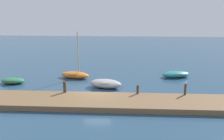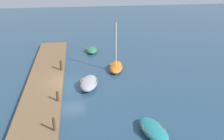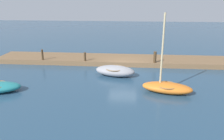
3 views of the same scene
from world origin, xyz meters
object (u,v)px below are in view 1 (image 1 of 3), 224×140
object	(u,v)px
rowboat_orange	(75,74)
mooring_post_mid_west	(138,89)
dinghy_green	(13,81)
rowboat_grey	(106,84)
mooring_post_west	(65,87)
mooring_post_mid_east	(185,89)
rowboat_teal	(176,74)

from	to	relation	value
rowboat_orange	mooring_post_mid_west	distance (m)	8.74
dinghy_green	rowboat_orange	bearing A→B (deg)	20.78
rowboat_grey	mooring_post_mid_west	world-z (taller)	mooring_post_mid_west
rowboat_orange	mooring_post_mid_west	bearing A→B (deg)	-28.81
rowboat_orange	mooring_post_west	distance (m)	5.68
rowboat_grey	mooring_post_mid_east	bearing A→B (deg)	-9.17
mooring_post_mid_west	mooring_post_west	bearing A→B (deg)	180.00
rowboat_orange	mooring_post_mid_east	distance (m)	12.11
rowboat_grey	rowboat_teal	size ratio (longest dim) A/B	0.99
rowboat_teal	mooring_post_west	world-z (taller)	mooring_post_west
mooring_post_west	mooring_post_mid_west	world-z (taller)	mooring_post_west
mooring_post_mid_west	mooring_post_mid_east	size ratio (longest dim) A/B	0.81
rowboat_teal	mooring_post_mid_east	xyz separation A→B (m)	(-0.62, -6.58, 0.59)
mooring_post_mid_east	mooring_post_west	bearing A→B (deg)	180.00
dinghy_green	mooring_post_west	distance (m)	7.24
rowboat_orange	mooring_post_west	size ratio (longest dim) A/B	5.15
rowboat_grey	mooring_post_mid_west	bearing A→B (deg)	-30.00
rowboat_orange	mooring_post_west	world-z (taller)	rowboat_orange
dinghy_green	rowboat_teal	world-z (taller)	rowboat_teal
dinghy_green	mooring_post_mid_east	distance (m)	17.12
rowboat_orange	rowboat_teal	xyz separation A→B (m)	(11.32, 0.94, -0.06)
dinghy_green	mooring_post_mid_east	bearing A→B (deg)	-10.95
rowboat_teal	mooring_post_mid_west	size ratio (longest dim) A/B	4.37
rowboat_teal	dinghy_green	bearing A→B (deg)	177.21
dinghy_green	rowboat_orange	xyz separation A→B (m)	(6.07, 2.23, 0.11)
dinghy_green	rowboat_orange	size ratio (longest dim) A/B	0.47
rowboat_orange	dinghy_green	bearing A→B (deg)	-148.29
rowboat_teal	mooring_post_mid_west	xyz separation A→B (m)	(-4.66, -6.58, 0.50)
rowboat_grey	mooring_post_west	bearing A→B (deg)	-130.85
rowboat_orange	rowboat_teal	bearing A→B (deg)	16.22
rowboat_orange	rowboat_teal	world-z (taller)	rowboat_orange
rowboat_orange	rowboat_teal	distance (m)	11.36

